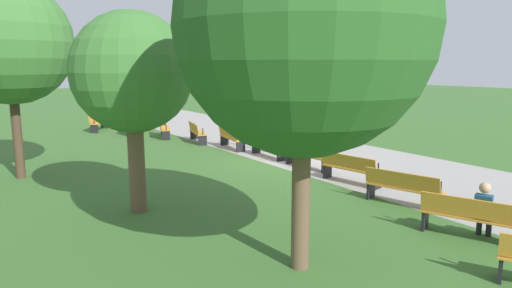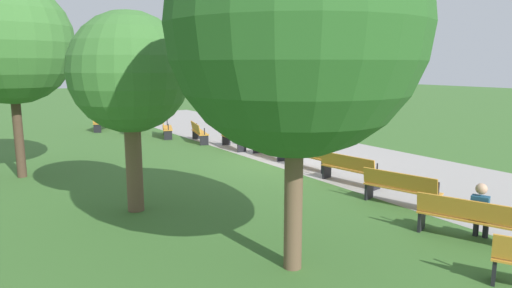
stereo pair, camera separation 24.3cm
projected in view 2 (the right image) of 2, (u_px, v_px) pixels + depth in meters
The scene contains 17 objects.
ground_plane at pixel (288, 162), 16.25m from camera, with size 120.00×120.00×0.00m, color #3D6B2D.
path_paving at pixel (331, 156), 17.40m from camera, with size 39.35×5.80×0.01m, color #A39E99.
bench_0 at pixel (101, 121), 24.10m from camera, with size 1.85×1.41×0.89m.
bench_1 at pixel (134, 124), 23.06m from camera, with size 1.90×1.27×0.89m.
bench_2 at pixel (166, 127), 21.82m from camera, with size 1.94×1.11×0.89m.
bench_3 at pixel (198, 132), 20.40m from camera, with size 1.95×0.94×0.89m.
bench_4 at pixel (232, 137), 18.80m from camera, with size 1.94×0.76×0.89m.
bench_5 at pixel (267, 145), 17.06m from camera, with size 1.91×0.57×0.89m.
bench_6 at pixel (306, 155), 15.17m from camera, with size 1.91×0.57×0.89m.
bench_7 at pixel (349, 168), 13.18m from camera, with size 1.94×0.76×0.89m.
bench_8 at pixel (401, 188), 11.08m from camera, with size 1.95×0.94×0.89m.
bench_9 at pixel (467, 218), 8.92m from camera, with size 1.94×1.11×0.89m.
person_seated at pixel (480, 210), 8.89m from camera, with size 0.47×0.59×1.20m.
tree_0 at pixel (10, 43), 13.40m from camera, with size 3.69×3.69×5.97m.
tree_1 at pixel (296, 27), 7.10m from camera, with size 4.19×4.19×6.17m.
tree_3 at pixel (130, 74), 10.30m from camera, with size 2.79×2.79×4.70m.
lamp_post at pixel (302, 86), 16.11m from camera, with size 0.32×0.32×3.91m.
Camera 2 is at (12.67, -9.66, 3.47)m, focal length 31.52 mm.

